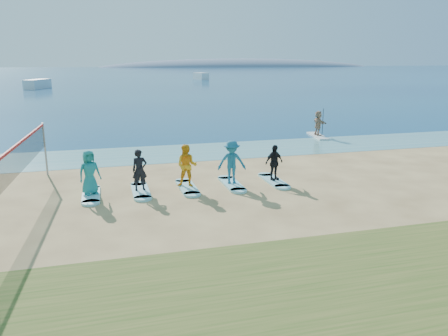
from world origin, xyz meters
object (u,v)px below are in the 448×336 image
object	(u,v)px
paddleboarder	(318,123)
student_2	(187,166)
student_0	(89,172)
surfboard_3	(232,184)
surfboard_2	(187,187)
boat_offshore_b	(201,79)
surfboard_0	(91,195)
boat_offshore_a	(38,89)
student_3	(232,162)
volleyball_net	(22,156)
student_4	(274,163)
paddleboard	(318,136)
student_1	(140,170)
surfboard_4	(274,181)
surfboard_1	(141,191)

from	to	relation	value
paddleboarder	student_2	world-z (taller)	student_2
student_0	surfboard_3	size ratio (longest dim) A/B	0.82
student_0	surfboard_2	distance (m)	4.07
boat_offshore_b	surfboard_0	distance (m)	104.01
boat_offshore_a	student_3	size ratio (longest dim) A/B	3.65
volleyball_net	student_4	distance (m)	10.30
volleyball_net	surfboard_3	bearing A→B (deg)	3.32
volleyball_net	paddleboard	distance (m)	20.69
surfboard_3	student_4	world-z (taller)	student_4
student_2	student_0	bearing A→B (deg)	-159.54
surfboard_0	surfboard_2	world-z (taller)	same
paddleboard	student_2	world-z (taller)	student_2
student_1	surfboard_3	world-z (taller)	student_1
boat_offshore_a	student_2	world-z (taller)	student_2
student_2	student_3	bearing A→B (deg)	20.46
paddleboarder	surfboard_4	bearing A→B (deg)	143.78
surfboard_0	surfboard_1	bearing A→B (deg)	0.00
paddleboard	student_0	xyz separation A→B (m)	(-15.33, -10.17, 0.93)
surfboard_2	surfboard_4	bearing A→B (deg)	0.00
surfboard_4	student_4	distance (m)	0.85
paddleboarder	surfboard_3	bearing A→B (deg)	137.14
surfboard_0	student_3	size ratio (longest dim) A/B	1.16
surfboard_0	student_1	distance (m)	2.18
volleyball_net	surfboard_2	size ratio (longest dim) A/B	4.13
student_0	surfboard_3	xyz separation A→B (m)	(5.94, 0.00, -0.94)
surfboard_2	surfboard_4	distance (m)	3.96
surfboard_2	student_4	bearing A→B (deg)	0.00
volleyball_net	student_2	world-z (taller)	volleyball_net
surfboard_0	student_1	size ratio (longest dim) A/B	1.28
paddleboarder	student_3	world-z (taller)	student_3
student_4	student_3	bearing A→B (deg)	162.81
surfboard_1	surfboard_4	size ratio (longest dim) A/B	1.00
paddleboarder	student_4	world-z (taller)	paddleboarder
student_0	surfboard_1	xyz separation A→B (m)	(1.98, 0.00, -0.94)
surfboard_2	student_2	xyz separation A→B (m)	(0.00, 0.00, 0.95)
paddleboarder	surfboard_2	distance (m)	15.28
student_3	surfboard_2	bearing A→B (deg)	-168.68
paddleboarder	student_1	xyz separation A→B (m)	(-13.35, -10.17, -0.04)
paddleboarder	student_3	bearing A→B (deg)	137.14
boat_offshore_b	student_2	distance (m)	103.06
boat_offshore_a	surfboard_2	bearing A→B (deg)	-59.33
surfboard_2	surfboard_3	distance (m)	1.98
volleyball_net	student_0	world-z (taller)	volleyball_net
paddleboard	boat_offshore_b	bearing A→B (deg)	91.59
student_3	student_4	distance (m)	1.99
boat_offshore_a	student_4	world-z (taller)	student_4
boat_offshore_b	student_3	bearing A→B (deg)	-110.89
surfboard_1	surfboard_2	world-z (taller)	same
surfboard_1	student_1	size ratio (longest dim) A/B	1.28
surfboard_2	student_4	size ratio (longest dim) A/B	1.37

